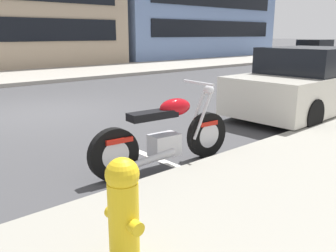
# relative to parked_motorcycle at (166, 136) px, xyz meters

# --- Properties ---
(ground_plane) EXTENTS (260.00, 260.00, 0.00)m
(ground_plane) POSITION_rel_parked_motorcycle_xyz_m (0.11, 4.47, -0.44)
(ground_plane) COLOR #3D3D3F
(sidewalk_far_curb) EXTENTS (120.00, 5.00, 0.14)m
(sidewalk_far_curb) POSITION_rel_parked_motorcycle_xyz_m (12.11, 11.73, -0.37)
(sidewalk_far_curb) COLOR gray
(sidewalk_far_curb) RESTS_ON ground
(parking_stall_stripe) EXTENTS (0.12, 2.20, 0.01)m
(parking_stall_stripe) POSITION_rel_parked_motorcycle_xyz_m (0.11, 0.31, -0.43)
(parking_stall_stripe) COLOR silver
(parking_stall_stripe) RESTS_ON ground
(parked_motorcycle) EXTENTS (2.19, 0.62, 1.13)m
(parked_motorcycle) POSITION_rel_parked_motorcycle_xyz_m (0.00, 0.00, 0.00)
(parked_motorcycle) COLOR black
(parked_motorcycle) RESTS_ON ground
(parked_car_second_in_row) EXTENTS (4.28, 1.87, 1.49)m
(parked_car_second_in_row) POSITION_rel_parked_motorcycle_xyz_m (4.61, 0.43, 0.25)
(parked_car_second_in_row) COLOR beige
(parked_car_second_in_row) RESTS_ON ground
(car_opposite_curb) EXTENTS (4.20, 1.83, 1.42)m
(car_opposite_curb) POSITION_rel_parked_motorcycle_xyz_m (20.39, 8.42, 0.23)
(car_opposite_curb) COLOR black
(car_opposite_curb) RESTS_ON ground
(fire_hydrant) EXTENTS (0.24, 0.36, 0.81)m
(fire_hydrant) POSITION_rel_parked_motorcycle_xyz_m (-1.76, -1.57, 0.13)
(fire_hydrant) COLOR gold
(fire_hydrant) RESTS_ON sidewalk_near_curb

